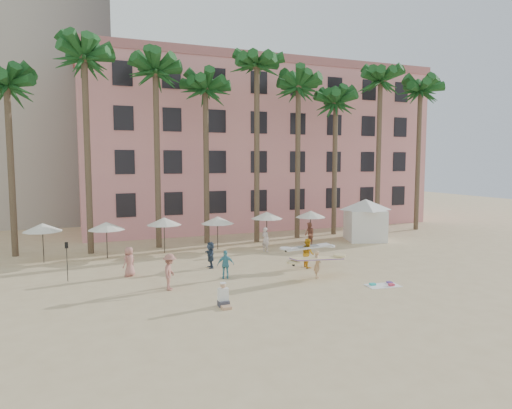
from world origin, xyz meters
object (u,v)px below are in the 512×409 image
Objects in this scene: cabana at (365,216)px; carrier_yellow at (317,262)px; carrier_white at (308,252)px; pink_hotel at (252,149)px.

cabana reaches higher than carrier_yellow.
carrier_yellow is 1.16× the size of carrier_white.
carrier_white is at bearing 73.72° from carrier_yellow.
pink_hotel is 22.74m from carrier_white.
cabana is at bearing 36.99° from carrier_white.
pink_hotel is 6.10× the size of cabana.
pink_hotel is at bearing 77.74° from carrier_yellow.
cabana is (4.74, -14.28, -5.93)m from pink_hotel.
carrier_yellow is at bearing -136.37° from cabana.
cabana is 1.91× the size of carrier_white.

